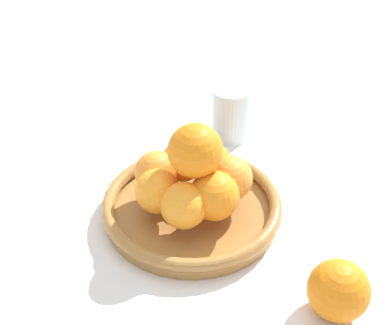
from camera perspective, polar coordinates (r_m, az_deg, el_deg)
ground_plane at (r=0.84m, az=0.00°, el=-5.61°), size 4.00×4.00×0.00m
fruit_bowl at (r=0.83m, az=0.00°, el=-4.70°), size 0.28×0.28×0.03m
orange_pile at (r=0.79m, az=0.10°, el=-1.42°), size 0.17×0.18×0.13m
stray_orange at (r=0.71m, az=15.36°, el=-13.00°), size 0.08×0.08×0.08m
drinking_glass at (r=0.99m, az=4.16°, el=5.26°), size 0.07×0.07×0.10m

